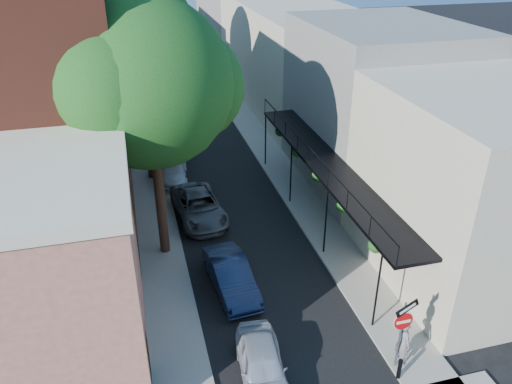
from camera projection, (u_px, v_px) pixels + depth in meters
road_surface at (188, 110)px, 41.25m from camera, size 6.00×64.00×0.01m
sidewalk_left at (138, 114)px, 40.33m from camera, size 2.00×64.00×0.12m
sidewalk_right at (235, 106)px, 42.13m from camera, size 2.00×64.00×0.12m
buildings_left at (56, 61)px, 35.78m from camera, size 10.10×59.10×12.00m
buildings_right at (295, 51)px, 40.76m from camera, size 9.80×55.00×10.00m
sign_post at (403, 324)px, 16.26m from camera, size 0.89×0.17×2.99m
bollard at (400, 369)px, 16.54m from camera, size 0.14×0.14×0.80m
oak_near at (159, 85)px, 19.95m from camera, size 7.48×6.80×11.42m
oak_mid at (147, 60)px, 27.12m from camera, size 6.60×6.00×10.20m
oak_far at (137, 12)px, 34.28m from camera, size 7.70×7.00×11.90m
parked_car_a at (262, 365)px, 16.53m from camera, size 1.87×3.89×1.28m
parked_car_b at (231, 276)px, 20.66m from camera, size 1.79×4.28×1.37m
parked_car_c at (199, 207)px, 25.77m from camera, size 2.66×5.06×1.36m
parked_car_d at (173, 171)px, 29.73m from camera, size 2.12×4.32×1.21m
parked_car_e at (174, 143)px, 33.46m from camera, size 1.50×3.70×1.26m
pedestrian at (403, 342)px, 16.91m from camera, size 0.47×0.68×1.80m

